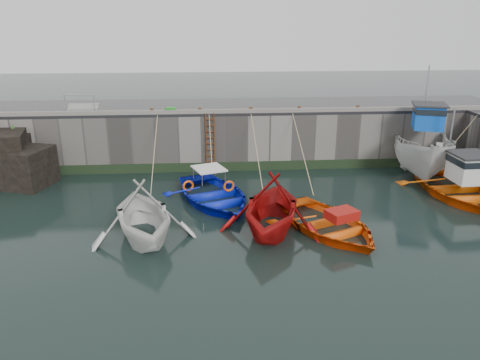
{
  "coord_description": "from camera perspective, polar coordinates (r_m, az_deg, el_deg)",
  "views": [
    {
      "loc": [
        -2.2,
        -14.3,
        7.88
      ],
      "look_at": [
        -0.77,
        4.94,
        1.2
      ],
      "focal_mm": 35.0,
      "sensor_mm": 36.0,
      "label": 1
    }
  ],
  "objects": [
    {
      "name": "boat_near_blue_rope",
      "position": [
        24.6,
        -3.41,
        0.38
      ],
      "size": [
        0.04,
        3.27,
        3.1
      ],
      "primitive_type": null,
      "color": "tan",
      "rests_on": "ground"
    },
    {
      "name": "boat_near_white",
      "position": [
        18.28,
        -11.64,
        -6.86
      ],
      "size": [
        5.35,
        5.81,
        2.55
      ],
      "primitive_type": "imported",
      "rotation": [
        0.0,
        0.0,
        0.28
      ],
      "color": "silver",
      "rests_on": "ground"
    },
    {
      "name": "ladder",
      "position": [
        25.02,
        -3.66,
        4.5
      ],
      "size": [
        0.51,
        0.08,
        3.2
      ],
      "color": "#3F1E0F",
      "rests_on": "ground"
    },
    {
      "name": "bollard_e",
      "position": [
        26.29,
        14.16,
        8.49
      ],
      "size": [
        0.18,
        0.18,
        0.28
      ],
      "primitive_type": "cylinder",
      "color": "#3F1E0F",
      "rests_on": "road_back"
    },
    {
      "name": "boat_near_blacktrim",
      "position": [
        18.54,
        3.81,
        -6.1
      ],
      "size": [
        5.43,
        5.9,
        2.61
      ],
      "primitive_type": "imported",
      "rotation": [
        0.0,
        0.0,
        -0.27
      ],
      "color": "#A70F0E",
      "rests_on": "ground"
    },
    {
      "name": "algae_back",
      "position": [
        25.53,
        0.89,
        1.7
      ],
      "size": [
        30.0,
        0.08,
        0.5
      ],
      "primitive_type": "cube",
      "color": "black",
      "rests_on": "ground"
    },
    {
      "name": "bollard_d",
      "position": [
        25.47,
        7.23,
        8.59
      ],
      "size": [
        0.18,
        0.18,
        0.28
      ],
      "primitive_type": "cylinder",
      "color": "#3F1E0F",
      "rests_on": "road_back"
    },
    {
      "name": "boat_far_orange",
      "position": [
        24.09,
        25.08,
        -0.84
      ],
      "size": [
        4.64,
        6.33,
        4.28
      ],
      "rotation": [
        0.0,
        0.0,
        0.04
      ],
      "color": "orange",
      "rests_on": "ground"
    },
    {
      "name": "bollard_a",
      "position": [
        25.13,
        -10.68,
        8.27
      ],
      "size": [
        0.18,
        0.18,
        0.28
      ],
      "primitive_type": "cylinder",
      "color": "#3F1E0F",
      "rests_on": "road_back"
    },
    {
      "name": "road_back",
      "position": [
        27.32,
        0.44,
        8.98
      ],
      "size": [
        30.0,
        5.0,
        0.16
      ],
      "primitive_type": "cube",
      "color": "black",
      "rests_on": "quay_back"
    },
    {
      "name": "bollard_b",
      "position": [
        24.98,
        -4.92,
        8.46
      ],
      "size": [
        0.18,
        0.18,
        0.28
      ],
      "primitive_type": "cylinder",
      "color": "#3F1E0F",
      "rests_on": "road_back"
    },
    {
      "name": "kerb_back",
      "position": [
        24.98,
        0.89,
        8.44
      ],
      "size": [
        30.0,
        0.3,
        0.2
      ],
      "primitive_type": "cube",
      "color": "slate",
      "rests_on": "road_back"
    },
    {
      "name": "boat_far_white",
      "position": [
        26.72,
        21.31,
        3.32
      ],
      "size": [
        4.99,
        8.02,
        5.9
      ],
      "rotation": [
        0.0,
        0.0,
        -0.31
      ],
      "color": "silver",
      "rests_on": "ground"
    },
    {
      "name": "fish_crate",
      "position": [
        25.09,
        -8.46,
        8.4
      ],
      "size": [
        0.63,
        0.55,
        0.3
      ],
      "primitive_type": "cube",
      "rotation": [
        0.0,
        0.0,
        0.27
      ],
      "color": "#167E1B",
      "rests_on": "road_back"
    },
    {
      "name": "quay_back",
      "position": [
        27.64,
        0.43,
        5.75
      ],
      "size": [
        30.0,
        5.0,
        3.0
      ],
      "primitive_type": "cube",
      "color": "slate",
      "rests_on": "ground"
    },
    {
      "name": "boat_near_blacktrim_rope",
      "position": [
        23.22,
        2.09,
        -0.76
      ],
      "size": [
        0.04,
        5.81,
        3.1
      ],
      "primitive_type": null,
      "color": "tan",
      "rests_on": "ground"
    },
    {
      "name": "railing",
      "position": [
        26.76,
        -18.56,
        8.4
      ],
      "size": [
        1.6,
        1.05,
        1.0
      ],
      "color": "#A5A8AD",
      "rests_on": "road_back"
    },
    {
      "name": "ground",
      "position": [
        16.47,
        4.0,
        -9.53
      ],
      "size": [
        120.0,
        120.0,
        0.0
      ],
      "primitive_type": "plane",
      "color": "black",
      "rests_on": "ground"
    },
    {
      "name": "boat_near_navy",
      "position": [
        18.82,
        10.57,
        -6.01
      ],
      "size": [
        5.52,
        6.32,
        1.09
      ],
      "primitive_type": "imported",
      "rotation": [
        0.0,
        0.0,
        0.4
      ],
      "color": "#FF5E0D",
      "rests_on": "ground"
    },
    {
      "name": "boat_near_navy_rope",
      "position": [
        23.48,
        7.46,
        -0.68
      ],
      "size": [
        0.04,
        5.96,
        3.1
      ],
      "primitive_type": null,
      "color": "tan",
      "rests_on": "ground"
    },
    {
      "name": "bollard_c",
      "position": [
        25.09,
        1.33,
        8.57
      ],
      "size": [
        0.18,
        0.18,
        0.28
      ],
      "primitive_type": "cylinder",
      "color": "#3F1E0F",
      "rests_on": "road_back"
    },
    {
      "name": "boat_near_blue",
      "position": [
        21.32,
        -3.25,
        -2.62
      ],
      "size": [
        5.64,
        6.59,
        1.15
      ],
      "primitive_type": "imported",
      "rotation": [
        0.0,
        0.0,
        0.35
      ],
      "color": "#0D1FC7",
      "rests_on": "ground"
    },
    {
      "name": "boat_near_white_rope",
      "position": [
        23.08,
        -10.11,
        -1.17
      ],
      "size": [
        0.04,
        6.07,
        3.1
      ],
      "primitive_type": null,
      "color": "tan",
      "rests_on": "ground"
    }
  ]
}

